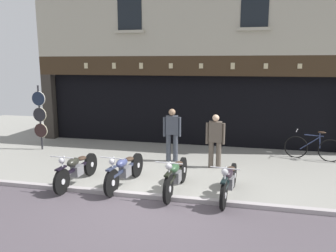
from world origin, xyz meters
name	(u,v)px	position (x,y,z in m)	size (l,w,h in m)	color
ground	(133,221)	(0.00, -0.98, -0.04)	(23.69, 22.00, 0.18)	gray
shop_facade	(193,94)	(0.00, 6.99, 1.76)	(11.99, 4.42, 6.61)	black
motorcycle_left	(77,169)	(-2.01, 0.52, 0.42)	(0.62, 2.02, 0.90)	black
motorcycle_center_left	(125,170)	(-0.77, 0.68, 0.43)	(0.62, 2.07, 0.93)	black
motorcycle_center	(176,175)	(0.56, 0.58, 0.43)	(0.62, 2.03, 0.92)	black
motorcycle_center_right	(229,180)	(1.80, 0.51, 0.41)	(0.62, 1.94, 0.91)	black
salesman_left	(172,132)	(-0.07, 3.05, 0.92)	(0.55, 0.29, 1.67)	#3D424C
shopkeeper_center	(215,139)	(1.30, 2.70, 0.87)	(0.56, 0.26, 1.59)	brown
tyre_sign_pole	(40,115)	(-4.93, 3.42, 1.24)	(0.51, 0.06, 2.29)	#232328
advert_board_near	(274,103)	(3.12, 5.40, 1.64)	(0.79, 0.03, 0.88)	silver
leaning_bicycle	(313,148)	(4.30, 4.23, 0.39)	(1.71, 0.59, 0.96)	black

